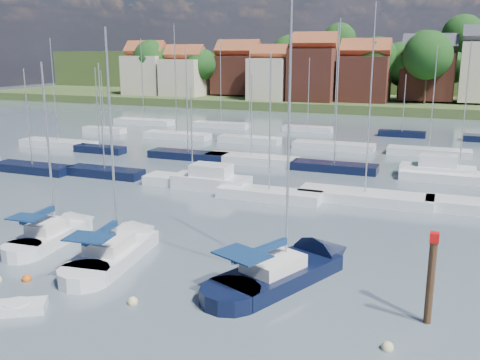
% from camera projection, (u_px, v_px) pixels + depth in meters
% --- Properties ---
extents(ground, '(260.00, 260.00, 0.00)m').
position_uv_depth(ground, '(320.00, 154.00, 64.34)').
color(ground, '#4B5B66').
rests_on(ground, ground).
extents(sailboat_left, '(3.02, 9.18, 12.41)m').
position_uv_depth(sailboat_left, '(60.00, 233.00, 35.41)').
color(sailboat_left, silver).
rests_on(sailboat_left, ground).
extents(sailboat_centre, '(4.08, 10.93, 14.54)m').
position_uv_depth(sailboat_centre, '(123.00, 248.00, 32.76)').
color(sailboat_centre, silver).
rests_on(sailboat_centre, ground).
extents(sailboat_navy, '(7.44, 11.92, 16.14)m').
position_uv_depth(sailboat_navy, '(296.00, 268.00, 29.71)').
color(sailboat_navy, black).
rests_on(sailboat_navy, ground).
extents(tender, '(2.94, 2.47, 0.58)m').
position_uv_depth(tender, '(17.00, 307.00, 25.40)').
color(tender, silver).
rests_on(tender, ground).
extents(timber_piling, '(0.40, 0.40, 6.59)m').
position_uv_depth(timber_piling, '(429.00, 297.00, 24.14)').
color(timber_piling, '#4C331E').
rests_on(timber_piling, ground).
extents(buoy_c, '(0.52, 0.52, 0.52)m').
position_uv_depth(buoy_c, '(27.00, 281.00, 28.90)').
color(buoy_c, '#D85914').
rests_on(buoy_c, ground).
extents(buoy_d, '(0.52, 0.52, 0.52)m').
position_uv_depth(buoy_d, '(133.00, 304.00, 26.26)').
color(buoy_d, beige).
rests_on(buoy_d, ground).
extents(buoy_e, '(0.50, 0.50, 0.50)m').
position_uv_depth(buoy_e, '(242.00, 253.00, 32.87)').
color(buoy_e, '#D85914').
rests_on(buoy_e, ground).
extents(buoy_f, '(0.52, 0.52, 0.52)m').
position_uv_depth(buoy_f, '(387.00, 349.00, 22.24)').
color(buoy_f, beige).
rests_on(buoy_f, ground).
extents(marina_field, '(79.62, 41.41, 15.93)m').
position_uv_depth(marina_field, '(327.00, 159.00, 59.17)').
color(marina_field, silver).
rests_on(marina_field, ground).
extents(far_shore_town, '(212.46, 90.00, 22.27)m').
position_uv_depth(far_shore_town, '(407.00, 79.00, 146.24)').
color(far_shore_town, '#45542A').
rests_on(far_shore_town, ground).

